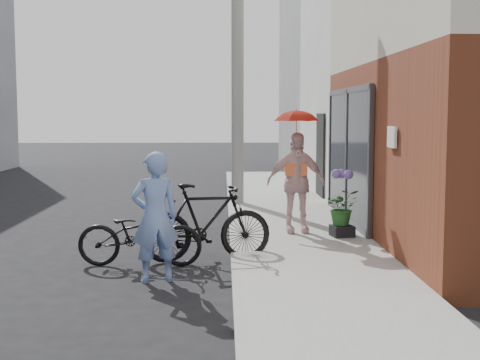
{
  "coord_description": "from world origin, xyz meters",
  "views": [
    {
      "loc": [
        0.78,
        -9.18,
        2.16
      ],
      "look_at": [
        1.04,
        1.35,
        1.1
      ],
      "focal_mm": 50.0,
      "sensor_mm": 36.0,
      "label": 1
    }
  ],
  "objects_px": {
    "bike_left": "(140,234)",
    "planter": "(342,231)",
    "officer": "(155,217)",
    "kimono_woman": "(296,182)",
    "utility_pole": "(238,53)",
    "bike_right": "(206,222)"
  },
  "relations": [
    {
      "from": "bike_left",
      "to": "planter",
      "type": "height_order",
      "value": "bike_left"
    },
    {
      "from": "bike_left",
      "to": "planter",
      "type": "bearing_deg",
      "value": -61.12
    },
    {
      "from": "officer",
      "to": "kimono_woman",
      "type": "xyz_separation_m",
      "value": [
        2.11,
        2.88,
        0.14
      ]
    },
    {
      "from": "planter",
      "to": "officer",
      "type": "bearing_deg",
      "value": -139.12
    },
    {
      "from": "officer",
      "to": "planter",
      "type": "relative_size",
      "value": 4.84
    },
    {
      "from": "kimono_woman",
      "to": "planter",
      "type": "xyz_separation_m",
      "value": [
        0.73,
        -0.42,
        -0.77
      ]
    },
    {
      "from": "bike_left",
      "to": "kimono_woman",
      "type": "bearing_deg",
      "value": -48.14
    },
    {
      "from": "utility_pole",
      "to": "planter",
      "type": "bearing_deg",
      "value": -69.06
    },
    {
      "from": "bike_right",
      "to": "bike_left",
      "type": "bearing_deg",
      "value": 97.53
    },
    {
      "from": "bike_right",
      "to": "planter",
      "type": "distance_m",
      "value": 2.58
    },
    {
      "from": "bike_left",
      "to": "utility_pole",
      "type": "bearing_deg",
      "value": -11.94
    },
    {
      "from": "utility_pole",
      "to": "bike_right",
      "type": "height_order",
      "value": "utility_pole"
    },
    {
      "from": "kimono_woman",
      "to": "planter",
      "type": "height_order",
      "value": "kimono_woman"
    },
    {
      "from": "bike_left",
      "to": "bike_right",
      "type": "xyz_separation_m",
      "value": [
        0.93,
        0.3,
        0.11
      ]
    },
    {
      "from": "utility_pole",
      "to": "kimono_woman",
      "type": "distance_m",
      "value": 4.71
    },
    {
      "from": "utility_pole",
      "to": "kimono_woman",
      "type": "relative_size",
      "value": 4.08
    },
    {
      "from": "utility_pole",
      "to": "bike_right",
      "type": "distance_m",
      "value": 6.31
    },
    {
      "from": "officer",
      "to": "kimono_woman",
      "type": "bearing_deg",
      "value": -143.88
    },
    {
      "from": "officer",
      "to": "bike_right",
      "type": "relative_size",
      "value": 0.88
    },
    {
      "from": "kimono_woman",
      "to": "utility_pole",
      "type": "bearing_deg",
      "value": 98.12
    },
    {
      "from": "bike_left",
      "to": "planter",
      "type": "relative_size",
      "value": 5.06
    },
    {
      "from": "utility_pole",
      "to": "bike_left",
      "type": "height_order",
      "value": "utility_pole"
    }
  ]
}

